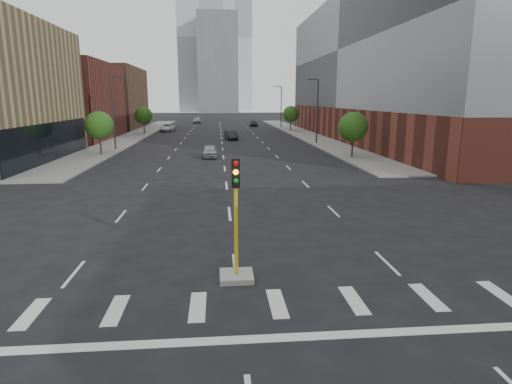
{
  "coord_description": "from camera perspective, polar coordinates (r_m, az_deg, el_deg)",
  "views": [
    {
      "loc": [
        -0.57,
        -5.38,
        6.35
      ],
      "look_at": [
        0.99,
        12.17,
        2.5
      ],
      "focal_mm": 30.0,
      "sensor_mm": 36.0,
      "label": 1
    }
  ],
  "objects": [
    {
      "name": "sidewalk_left_far",
      "position": [
        80.93,
        -15.47,
        7.43
      ],
      "size": [
        5.0,
        92.0,
        0.15
      ],
      "primitive_type": "cube",
      "color": "gray",
      "rests_on": "ground"
    },
    {
      "name": "sidewalk_right_far",
      "position": [
        81.14,
        6.05,
        7.81
      ],
      "size": [
        5.0,
        92.0,
        0.15
      ],
      "primitive_type": "cube",
      "color": "gray",
      "rests_on": "ground"
    },
    {
      "name": "building_left_far_a",
      "position": [
        76.29,
        -26.25,
        10.82
      ],
      "size": [
        20.0,
        22.0,
        12.0
      ],
      "primitive_type": "cube",
      "color": "brown",
      "rests_on": "ground"
    },
    {
      "name": "building_left_far_b",
      "position": [
        101.04,
        -20.99,
        11.61
      ],
      "size": [
        20.0,
        24.0,
        13.0
      ],
      "primitive_type": "cube",
      "color": "brown",
      "rests_on": "ground"
    },
    {
      "name": "building_right_main",
      "position": [
        72.12,
        20.32,
        15.28
      ],
      "size": [
        24.0,
        70.0,
        22.0
      ],
      "color": "brown",
      "rests_on": "ground"
    },
    {
      "name": "tower_left",
      "position": [
        227.32,
        -7.34,
        19.46
      ],
      "size": [
        22.0,
        22.0,
        70.0
      ],
      "primitive_type": "cube",
      "color": "#B2B7BC",
      "rests_on": "ground"
    },
    {
      "name": "tower_right",
      "position": [
        267.72,
        -2.95,
        19.52
      ],
      "size": [
        20.0,
        20.0,
        80.0
      ],
      "primitive_type": "cube",
      "color": "#B2B7BC",
      "rests_on": "ground"
    },
    {
      "name": "tower_mid",
      "position": [
        205.98,
        -5.12,
        16.63
      ],
      "size": [
        18.0,
        18.0,
        44.0
      ],
      "primitive_type": "cube",
      "color": "slate",
      "rests_on": "ground"
    },
    {
      "name": "median_traffic_signal",
      "position": [
        15.33,
        -2.64,
        -8.22
      ],
      "size": [
        1.2,
        1.2,
        4.4
      ],
      "color": "#999993",
      "rests_on": "ground"
    },
    {
      "name": "streetlight_right_a",
      "position": [
        61.99,
        8.1,
        10.96
      ],
      "size": [
        1.6,
        0.22,
        9.07
      ],
      "color": "#2D2D30",
      "rests_on": "ground"
    },
    {
      "name": "streetlight_right_b",
      "position": [
        96.41,
        3.32,
        11.5
      ],
      "size": [
        1.6,
        0.22,
        9.07
      ],
      "color": "#2D2D30",
      "rests_on": "ground"
    },
    {
      "name": "streetlight_left",
      "position": [
        56.87,
        -18.44,
        10.35
      ],
      "size": [
        1.6,
        0.22,
        9.07
      ],
      "color": "#2D2D30",
      "rests_on": "ground"
    },
    {
      "name": "tree_left_near",
      "position": [
        52.22,
        -20.19,
        8.33
      ],
      "size": [
        3.2,
        3.2,
        4.85
      ],
      "color": "#382619",
      "rests_on": "ground"
    },
    {
      "name": "tree_left_far",
      "position": [
        81.55,
        -14.78,
        9.84
      ],
      "size": [
        3.2,
        3.2,
        4.85
      ],
      "color": "#382619",
      "rests_on": "ground"
    },
    {
      "name": "tree_right_near",
      "position": [
        47.76,
        12.84,
        8.47
      ],
      "size": [
        3.2,
        3.2,
        4.85
      ],
      "color": "#382619",
      "rests_on": "ground"
    },
    {
      "name": "tree_right_far",
      "position": [
        86.67,
        4.68,
        10.32
      ],
      "size": [
        3.2,
        3.2,
        4.85
      ],
      "color": "#382619",
      "rests_on": "ground"
    },
    {
      "name": "car_near_left",
      "position": [
        47.74,
        -6.19,
        5.44
      ],
      "size": [
        1.65,
        4.07,
        1.39
      ],
      "primitive_type": "imported",
      "rotation": [
        0.0,
        0.0,
        0.0
      ],
      "color": "#9E9FA2",
      "rests_on": "ground"
    },
    {
      "name": "car_mid_right",
      "position": [
        68.21,
        -3.35,
        7.57
      ],
      "size": [
        2.14,
        4.57,
        1.45
      ],
      "primitive_type": "imported",
      "rotation": [
        0.0,
        0.0,
        0.14
      ],
      "color": "#222328",
      "rests_on": "ground"
    },
    {
      "name": "car_far_left",
      "position": [
        87.48,
        -11.72,
        8.4
      ],
      "size": [
        2.82,
        5.63,
        1.53
      ],
      "primitive_type": "imported",
      "rotation": [
        0.0,
        0.0,
        -0.05
      ],
      "color": "silver",
      "rests_on": "ground"
    },
    {
      "name": "car_deep_right",
      "position": [
        101.77,
        -0.3,
        9.11
      ],
      "size": [
        2.24,
        4.69,
        1.32
      ],
      "primitive_type": "imported",
      "rotation": [
        0.0,
        0.0,
        -0.09
      ],
      "color": "black",
      "rests_on": "ground"
    },
    {
      "name": "car_distant",
      "position": [
        115.23,
        -7.89,
        9.45
      ],
      "size": [
        2.27,
        4.87,
        1.61
      ],
      "primitive_type": "imported",
      "rotation": [
        0.0,
        0.0,
        0.08
      ],
      "color": "#ABABB0",
      "rests_on": "ground"
    }
  ]
}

